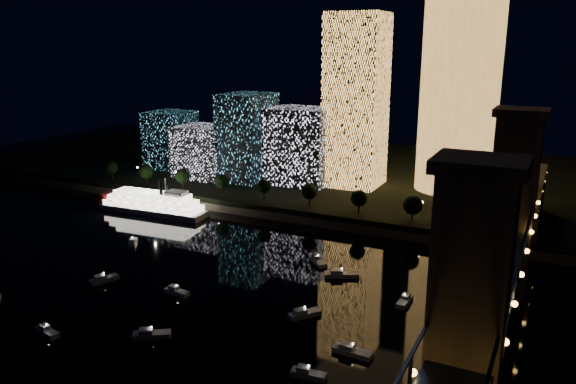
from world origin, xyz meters
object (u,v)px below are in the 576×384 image
at_px(tower_rectangular, 356,101).
at_px(riverboat, 148,203).
at_px(truss_bridge, 484,307).
at_px(tower_cylindrical, 460,84).

xyz_separation_m(tower_rectangular, riverboat, (-64.42, -61.74, -37.83)).
bearing_deg(truss_bridge, tower_cylindrical, 102.73).
height_order(tower_rectangular, truss_bridge, tower_rectangular).
distance_m(tower_rectangular, riverboat, 96.91).
height_order(tower_rectangular, riverboat, tower_rectangular).
bearing_deg(tower_cylindrical, tower_rectangular, -164.80).
height_order(tower_cylindrical, riverboat, tower_cylindrical).
bearing_deg(tower_rectangular, truss_bridge, -60.10).
bearing_deg(tower_cylindrical, riverboat, -145.34).
bearing_deg(truss_bridge, riverboat, 155.22).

